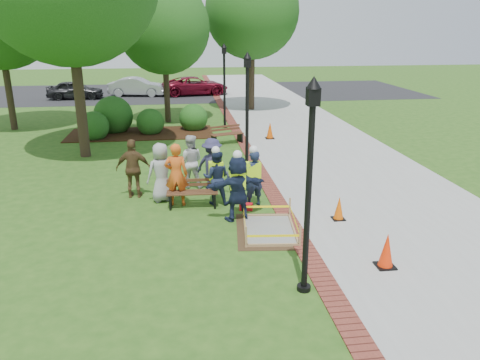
{
  "coord_description": "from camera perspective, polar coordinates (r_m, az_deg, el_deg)",
  "views": [
    {
      "loc": [
        -1.11,
        -11.05,
        5.09
      ],
      "look_at": [
        0.5,
        1.2,
        1.0
      ],
      "focal_mm": 35.0,
      "sensor_mm": 36.0,
      "label": 1
    }
  ],
  "objects": [
    {
      "name": "hivis_worker_c",
      "position": [
        13.8,
        -2.92,
        0.56
      ],
      "size": [
        0.57,
        0.42,
        1.77
      ],
      "color": "#1A1B44",
      "rests_on": "ground"
    },
    {
      "name": "hivis_worker_a",
      "position": [
        12.61,
        -0.31,
        -0.74
      ],
      "size": [
        0.65,
        0.49,
        1.97
      ],
      "color": "#1A2346",
      "rests_on": "ground"
    },
    {
      "name": "lamp_near",
      "position": [
        8.79,
        8.46,
        0.82
      ],
      "size": [
        0.28,
        0.28,
        4.26
      ],
      "color": "black",
      "rests_on": "ground"
    },
    {
      "name": "bench_far",
      "position": [
        21.16,
        -1.59,
        5.12
      ],
      "size": [
        1.57,
        0.94,
        0.81
      ],
      "color": "brown",
      "rests_on": "ground"
    },
    {
      "name": "brick_edging",
      "position": [
        21.84,
        0.24,
        4.89
      ],
      "size": [
        0.5,
        60.0,
        0.03
      ],
      "primitive_type": "cube",
      "color": "maroon",
      "rests_on": "ground"
    },
    {
      "name": "parked_car_b",
      "position": [
        36.84,
        -12.35,
        9.97
      ],
      "size": [
        2.65,
        4.86,
        1.51
      ],
      "primitive_type": "imported",
      "rotation": [
        0.0,
        0.0,
        1.43
      ],
      "color": "#ADADB2",
      "rests_on": "ground"
    },
    {
      "name": "hivis_worker_b",
      "position": [
        13.61,
        1.63,
        0.44
      ],
      "size": [
        0.62,
        0.5,
        1.84
      ],
      "color": "#181D40",
      "rests_on": "ground"
    },
    {
      "name": "lamp_mid",
      "position": [
        16.43,
        0.87,
        9.18
      ],
      "size": [
        0.28,
        0.28,
        4.26
      ],
      "color": "black",
      "rests_on": "ground"
    },
    {
      "name": "parking_lot",
      "position": [
        38.4,
        -5.88,
        10.63
      ],
      "size": [
        36.0,
        12.0,
        0.01
      ],
      "primitive_type": "cube",
      "color": "black",
      "rests_on": "ground"
    },
    {
      "name": "shrub_b",
      "position": [
        24.45,
        -15.04,
        5.68
      ],
      "size": [
        1.94,
        1.94,
        1.94
      ],
      "primitive_type": "sphere",
      "color": "#1B4A15",
      "rests_on": "ground"
    },
    {
      "name": "tree_right",
      "position": [
        29.67,
        1.47,
        19.84
      ],
      "size": [
        5.63,
        5.63,
        8.71
      ],
      "color": "#3D2D1E",
      "rests_on": "ground"
    },
    {
      "name": "parked_car_a",
      "position": [
        36.48,
        -19.33,
        9.29
      ],
      "size": [
        1.94,
        4.45,
        1.45
      ],
      "primitive_type": "imported",
      "rotation": [
        0.0,
        0.0,
        1.57
      ],
      "color": "black",
      "rests_on": "ground"
    },
    {
      "name": "casual_person_d",
      "position": [
        14.69,
        -12.84,
        1.35
      ],
      "size": [
        0.63,
        0.44,
        1.84
      ],
      "color": "brown",
      "rests_on": "ground"
    },
    {
      "name": "shrub_d",
      "position": [
        24.22,
        -5.65,
        6.1
      ],
      "size": [
        1.44,
        1.44,
        1.44
      ],
      "primitive_type": "sphere",
      "color": "#1B4A15",
      "rests_on": "ground"
    },
    {
      "name": "casual_person_e",
      "position": [
        14.8,
        -3.41,
        1.75
      ],
      "size": [
        0.67,
        0.62,
        1.76
      ],
      "color": "#323054",
      "rests_on": "ground"
    },
    {
      "name": "bench_near",
      "position": [
        13.81,
        -5.81,
        -2.27
      ],
      "size": [
        1.5,
        0.56,
        0.8
      ],
      "color": "brown",
      "rests_on": "ground"
    },
    {
      "name": "casual_person_c",
      "position": [
        15.31,
        -6.1,
        2.25
      ],
      "size": [
        0.61,
        0.43,
        1.76
      ],
      "color": "silver",
      "rests_on": "ground"
    },
    {
      "name": "cone_back",
      "position": [
        13.09,
        11.96,
        -3.44
      ],
      "size": [
        0.34,
        0.34,
        0.68
      ],
      "color": "black",
      "rests_on": "ground"
    },
    {
      "name": "tree_back",
      "position": [
        25.94,
        -9.3,
        17.87
      ],
      "size": [
        4.84,
        4.84,
        7.42
      ],
      "color": "#3D2D1E",
      "rests_on": "ground"
    },
    {
      "name": "mulch_bed",
      "position": [
        23.68,
        -11.95,
        5.56
      ],
      "size": [
        7.0,
        3.0,
        0.05
      ],
      "primitive_type": "cube",
      "color": "#381E0F",
      "rests_on": "ground"
    },
    {
      "name": "cone_far",
      "position": [
        22.12,
        3.67,
        6.0
      ],
      "size": [
        0.4,
        0.4,
        0.79
      ],
      "color": "black",
      "rests_on": "ground"
    },
    {
      "name": "ground",
      "position": [
        12.22,
        -1.6,
        -6.32
      ],
      "size": [
        100.0,
        100.0,
        0.0
      ],
      "primitive_type": "plane",
      "color": "#285116",
      "rests_on": "ground"
    },
    {
      "name": "sidewalk",
      "position": [
        22.5,
        8.5,
        5.07
      ],
      "size": [
        6.0,
        60.0,
        0.02
      ],
      "primitive_type": "cube",
      "color": "#9E9E99",
      "rests_on": "ground"
    },
    {
      "name": "lamp_far",
      "position": [
        24.3,
        -1.92,
        12.15
      ],
      "size": [
        0.28,
        0.28,
        4.26
      ],
      "color": "black",
      "rests_on": "ground"
    },
    {
      "name": "shrub_a",
      "position": [
        23.14,
        -17.26,
        4.79
      ],
      "size": [
        1.42,
        1.42,
        1.42
      ],
      "primitive_type": "sphere",
      "color": "#1B4A15",
      "rests_on": "ground"
    },
    {
      "name": "parked_car_c",
      "position": [
        36.78,
        -5.45,
        10.29
      ],
      "size": [
        2.7,
        4.89,
        1.51
      ],
      "primitive_type": "imported",
      "rotation": [
        0.0,
        0.0,
        1.73
      ],
      "color": "maroon",
      "rests_on": "ground"
    },
    {
      "name": "shrub_c",
      "position": [
        23.64,
        -10.79,
        5.57
      ],
      "size": [
        1.35,
        1.35,
        1.35
      ],
      "primitive_type": "sphere",
      "color": "#1B4A15",
      "rests_on": "ground"
    },
    {
      "name": "cone_front",
      "position": [
        10.83,
        17.43,
        -8.29
      ],
      "size": [
        0.41,
        0.41,
        0.82
      ],
      "color": "black",
      "rests_on": "ground"
    },
    {
      "name": "wet_concrete_pad",
      "position": [
        12.19,
        3.63,
        -5.19
      ],
      "size": [
        1.93,
        2.46,
        0.55
      ],
      "color": "#47331E",
      "rests_on": "ground"
    },
    {
      "name": "toolbox",
      "position": [
        13.58,
        0.75,
        -3.27
      ],
      "size": [
        0.42,
        0.29,
        0.19
      ],
      "primitive_type": "cube",
      "rotation": [
        0.0,
        0.0,
        -0.22
      ],
      "color": "red",
      "rests_on": "ground"
    },
    {
      "name": "shrub_e",
      "position": [
        24.82,
        -11.07,
        6.15
      ],
      "size": [
        1.09,
        1.09,
        1.09
      ],
      "primitive_type": "sphere",
      "color": "#1B4A15",
      "rests_on": "ground"
    },
    {
      "name": "casual_person_a",
      "position": [
        14.22,
        -9.57,
        0.92
      ],
      "size": [
        0.67,
        0.56,
        1.8
      ],
      "color": "#9C9C9C",
      "rests_on": "ground"
    },
    {
      "name": "casual_person_b",
      "position": [
        13.81,
        -7.78,
        0.64
      ],
      "size": [
        0.63,
        0.44,
        1.87
      ],
      "color": "#E0581A",
      "rests_on": "ground"
    }
  ]
}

